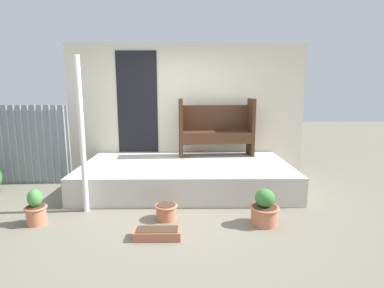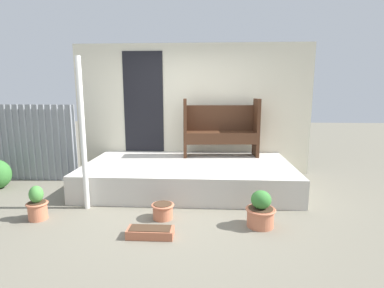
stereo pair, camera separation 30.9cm
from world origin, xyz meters
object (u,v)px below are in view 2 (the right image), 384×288
object	(u,v)px
flower_pot_middle	(163,210)
support_post	(83,135)
flower_pot_left	(37,205)
flower_pot_right	(261,211)
bench	(221,127)
planter_box_rect	(150,232)

from	to	relation	value
flower_pot_middle	support_post	bearing A→B (deg)	165.75
flower_pot_left	flower_pot_middle	world-z (taller)	flower_pot_left
flower_pot_right	flower_pot_middle	bearing A→B (deg)	172.70
bench	planter_box_rect	bearing A→B (deg)	-114.12
bench	flower_pot_left	xyz separation A→B (m)	(-2.48, -2.08, -0.80)
support_post	flower_pot_right	size ratio (longest dim) A/B	4.59
flower_pot_middle	planter_box_rect	bearing A→B (deg)	-97.43
bench	flower_pot_left	distance (m)	3.33
support_post	flower_pot_middle	distance (m)	1.53
flower_pot_left	flower_pot_middle	xyz separation A→B (m)	(1.65, 0.12, -0.09)
flower_pot_right	planter_box_rect	xyz separation A→B (m)	(-1.33, -0.36, -0.15)
flower_pot_left	planter_box_rect	size ratio (longest dim) A/B	0.85
support_post	planter_box_rect	xyz separation A→B (m)	(1.09, -0.81, -1.02)
flower_pot_left	flower_pot_right	distance (m)	2.91
support_post	flower_pot_left	size ratio (longest dim) A/B	4.64
flower_pot_right	bench	bearing A→B (deg)	101.64
bench	flower_pot_right	xyz separation A→B (m)	(0.44, -2.12, -0.79)
flower_pot_left	planter_box_rect	world-z (taller)	flower_pot_left
support_post	bench	xyz separation A→B (m)	(1.98, 1.66, -0.08)
flower_pot_middle	flower_pot_right	distance (m)	1.27
bench	flower_pot_middle	bearing A→B (deg)	-117.14
flower_pot_left	flower_pot_middle	distance (m)	1.66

